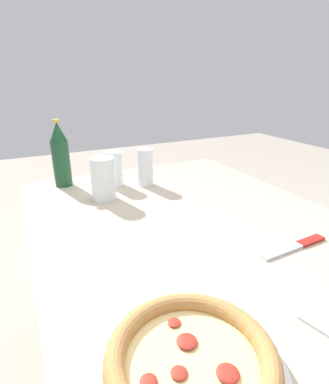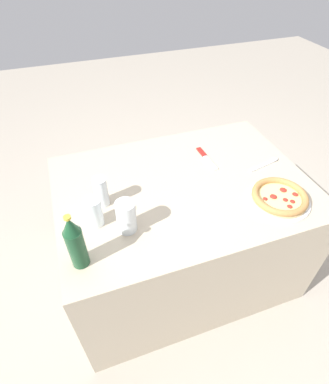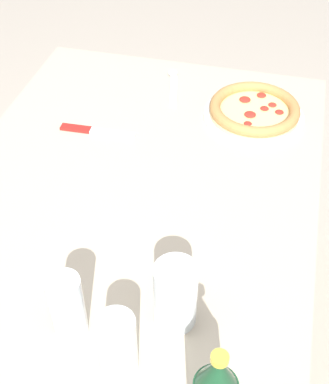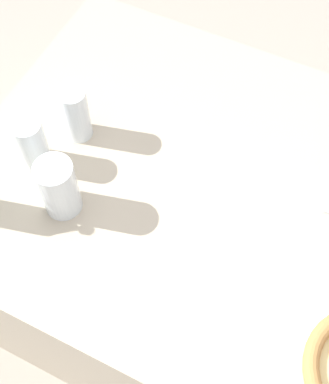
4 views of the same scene
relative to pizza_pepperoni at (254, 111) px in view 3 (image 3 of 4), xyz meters
The scene contains 8 objects.
ground_plane 0.85m from the pizza_pepperoni, 33.88° to the right, with size 8.00×8.00×0.00m, color #A89E8E.
table 0.58m from the pizza_pepperoni, 33.88° to the right, with size 1.24×0.89×0.70m.
pizza_pepperoni is the anchor object (origin of this frame).
glass_mango_juice 0.81m from the pizza_pepperoni, 18.06° to the right, with size 0.06×0.06×0.14m.
glass_iced_tea 0.71m from the pizza_pepperoni, ahead, with size 0.08×0.08×0.15m.
glass_cola 0.83m from the pizza_pepperoni, ahead, with size 0.07×0.07×0.13m.
knife 0.45m from the pizza_pepperoni, 67.15° to the right, with size 0.03×0.21×0.01m.
spoon 0.29m from the pizza_pepperoni, 113.99° to the right, with size 0.20×0.07×0.01m.
Camera 3 is at (0.90, 0.31, 1.59)m, focal length 50.00 mm.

